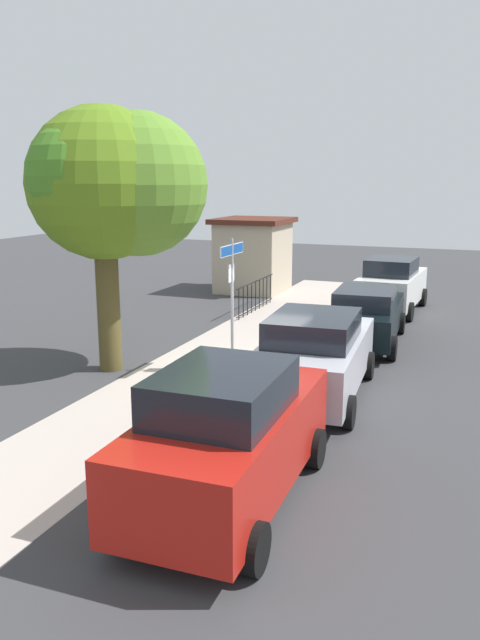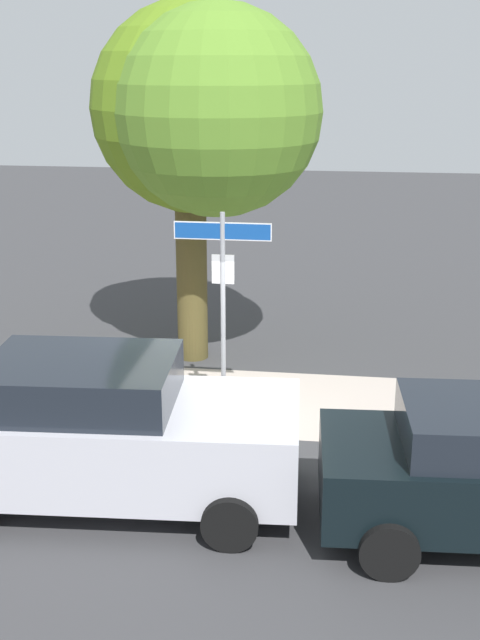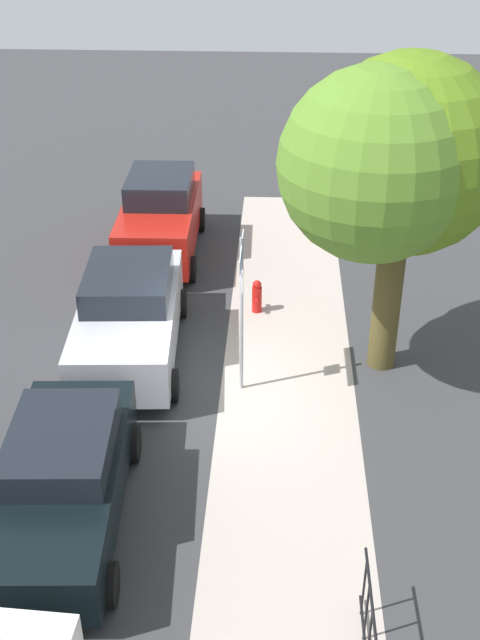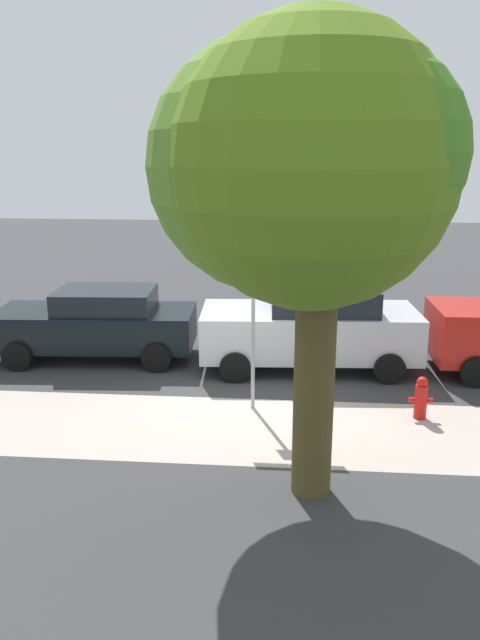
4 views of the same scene
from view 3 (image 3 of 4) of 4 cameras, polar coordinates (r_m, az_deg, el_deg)
ground_plane at (r=15.42m, az=-1.41°, el=-5.12°), size 60.00×60.00×0.00m
sidewalk_strip at (r=13.82m, az=3.44°, el=-10.12°), size 24.00×2.60×0.00m
street_sign at (r=14.32m, az=0.12°, el=2.44°), size 1.37×0.07×3.20m
shade_tree at (r=14.29m, az=11.21°, el=11.20°), size 3.94×4.06×6.21m
car_red at (r=20.38m, az=-5.74°, el=7.42°), size 4.42×2.07×2.05m
car_silver at (r=16.19m, az=-7.97°, el=0.40°), size 4.72×2.35×1.83m
car_black at (r=12.51m, az=-12.63°, el=-11.14°), size 4.53×2.17×1.61m
fire_hydrant at (r=17.83m, az=1.22°, el=1.72°), size 0.42×0.22×0.78m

